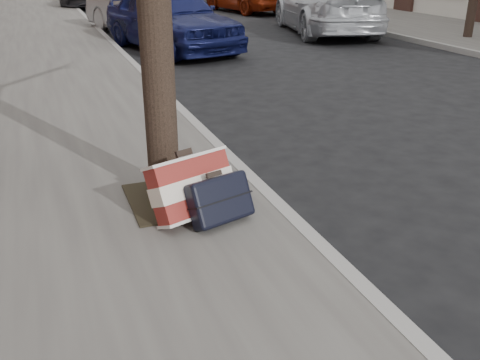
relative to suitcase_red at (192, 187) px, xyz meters
name	(u,v)px	position (x,y,z in m)	size (l,w,h in m)	color
ground	(463,234)	(1.98, -0.83, -0.38)	(120.00, 120.00, 0.00)	black
near_sidewalk	(5,25)	(-1.72, 14.17, -0.32)	(5.00, 70.00, 0.12)	slate
far_sidewalk	(342,11)	(9.78, 14.17, -0.32)	(4.00, 70.00, 0.12)	slate
dirt_patch	(180,197)	(-0.02, 0.37, -0.25)	(0.85, 0.85, 0.01)	black
suitcase_red	(192,187)	(0.00, 0.00, 0.00)	(0.66, 0.18, 0.48)	maroon
suitcase_navy	(220,199)	(0.17, -0.17, -0.06)	(0.51, 0.16, 0.36)	black
car_near_front	(171,18)	(1.94, 8.42, 0.34)	(1.70, 4.23, 1.44)	#101545
car_near_mid	(143,8)	(1.84, 11.03, 0.33)	(1.50, 4.31, 1.42)	#979A9E
car_far_front	(327,6)	(6.57, 9.65, 0.36)	(2.06, 5.07, 1.47)	#B2B5BB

